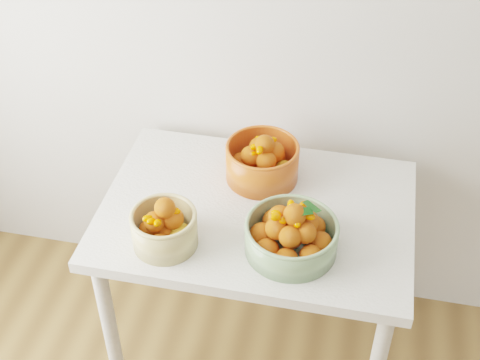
# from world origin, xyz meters

# --- Properties ---
(table) EXTENTS (1.00, 0.70, 0.75)m
(table) POSITION_xyz_m (-0.44, 1.60, 0.65)
(table) COLOR silver
(table) RESTS_ON ground
(bowl_cream) EXTENTS (0.24, 0.24, 0.17)m
(bowl_cream) POSITION_xyz_m (-0.68, 1.39, 0.81)
(bowl_cream) COLOR tan
(bowl_cream) RESTS_ON table
(bowl_green) EXTENTS (0.32, 0.32, 0.18)m
(bowl_green) POSITION_xyz_m (-0.31, 1.44, 0.81)
(bowl_green) COLOR gray
(bowl_green) RESTS_ON table
(bowl_orange) EXTENTS (0.27, 0.27, 0.18)m
(bowl_orange) POSITION_xyz_m (-0.45, 1.76, 0.82)
(bowl_orange) COLOR #D04919
(bowl_orange) RESTS_ON table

